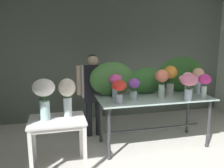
{
  "coord_description": "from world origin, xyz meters",
  "views": [
    {
      "loc": [
        -1.34,
        -1.88,
        1.87
      ],
      "look_at": [
        -0.52,
        1.4,
        1.2
      ],
      "focal_mm": 36.62,
      "sensor_mm": 36.0,
      "label": 1
    }
  ],
  "objects_px": {
    "vase_fuchsia_stock": "(115,83)",
    "vase_white_roses_tall": "(44,93)",
    "side_table_white": "(57,126)",
    "vase_blush_tulips": "(188,81)",
    "vase_scarlet_ranunculus": "(119,89)",
    "vase_rosy_freesia": "(189,83)",
    "vase_peach_peonies": "(198,78)",
    "vase_cream_lisianthus_tall": "(67,93)",
    "display_table_glass": "(154,105)",
    "florist": "(93,87)",
    "vase_coral_roses": "(162,80)",
    "vase_sunset_dahlias": "(170,77)",
    "vase_violet_anemones": "(134,87)",
    "vase_magenta_hydrangea": "(204,83)"
  },
  "relations": [
    {
      "from": "side_table_white",
      "to": "vase_coral_roses",
      "type": "xyz_separation_m",
      "value": [
        1.74,
        0.32,
        0.54
      ]
    },
    {
      "from": "vase_peach_peonies",
      "to": "vase_blush_tulips",
      "type": "height_order",
      "value": "vase_peach_peonies"
    },
    {
      "from": "vase_magenta_hydrangea",
      "to": "vase_blush_tulips",
      "type": "distance_m",
      "value": 0.27
    },
    {
      "from": "florist",
      "to": "vase_scarlet_ranunculus",
      "type": "relative_size",
      "value": 4.32
    },
    {
      "from": "vase_cream_lisianthus_tall",
      "to": "display_table_glass",
      "type": "bearing_deg",
      "value": 12.21
    },
    {
      "from": "vase_peach_peonies",
      "to": "vase_white_roses_tall",
      "type": "height_order",
      "value": "vase_peach_peonies"
    },
    {
      "from": "vase_violet_anemones",
      "to": "vase_white_roses_tall",
      "type": "bearing_deg",
      "value": -167.89
    },
    {
      "from": "display_table_glass",
      "to": "florist",
      "type": "distance_m",
      "value": 1.19
    },
    {
      "from": "vase_rosy_freesia",
      "to": "vase_white_roses_tall",
      "type": "bearing_deg",
      "value": -178.77
    },
    {
      "from": "florist",
      "to": "vase_scarlet_ranunculus",
      "type": "distance_m",
      "value": 0.94
    },
    {
      "from": "display_table_glass",
      "to": "vase_cream_lisianthus_tall",
      "type": "xyz_separation_m",
      "value": [
        -1.49,
        -0.32,
        0.37
      ]
    },
    {
      "from": "vase_cream_lisianthus_tall",
      "to": "florist",
      "type": "bearing_deg",
      "value": 61.38
    },
    {
      "from": "vase_white_roses_tall",
      "to": "side_table_white",
      "type": "bearing_deg",
      "value": -0.52
    },
    {
      "from": "vase_violet_anemones",
      "to": "vase_fuchsia_stock",
      "type": "height_order",
      "value": "vase_fuchsia_stock"
    },
    {
      "from": "vase_violet_anemones",
      "to": "vase_cream_lisianthus_tall",
      "type": "relative_size",
      "value": 0.64
    },
    {
      "from": "vase_violet_anemones",
      "to": "vase_scarlet_ranunculus",
      "type": "height_order",
      "value": "vase_scarlet_ranunculus"
    },
    {
      "from": "vase_violet_anemones",
      "to": "vase_blush_tulips",
      "type": "relative_size",
      "value": 0.84
    },
    {
      "from": "display_table_glass",
      "to": "vase_magenta_hydrangea",
      "type": "distance_m",
      "value": 0.91
    },
    {
      "from": "vase_blush_tulips",
      "to": "vase_scarlet_ranunculus",
      "type": "bearing_deg",
      "value": -173.98
    },
    {
      "from": "vase_violet_anemones",
      "to": "vase_scarlet_ranunculus",
      "type": "distance_m",
      "value": 0.34
    },
    {
      "from": "florist",
      "to": "vase_coral_roses",
      "type": "bearing_deg",
      "value": -34.35
    },
    {
      "from": "display_table_glass",
      "to": "vase_sunset_dahlias",
      "type": "relative_size",
      "value": 3.77
    },
    {
      "from": "vase_scarlet_ranunculus",
      "to": "vase_cream_lisianthus_tall",
      "type": "distance_m",
      "value": 0.79
    },
    {
      "from": "vase_coral_roses",
      "to": "florist",
      "type": "bearing_deg",
      "value": 145.65
    },
    {
      "from": "vase_violet_anemones",
      "to": "vase_fuchsia_stock",
      "type": "relative_size",
      "value": 0.89
    },
    {
      "from": "vase_white_roses_tall",
      "to": "vase_scarlet_ranunculus",
      "type": "bearing_deg",
      "value": 7.55
    },
    {
      "from": "vase_sunset_dahlias",
      "to": "vase_white_roses_tall",
      "type": "height_order",
      "value": "vase_sunset_dahlias"
    },
    {
      "from": "vase_peach_peonies",
      "to": "florist",
      "type": "bearing_deg",
      "value": 163.02
    },
    {
      "from": "display_table_glass",
      "to": "florist",
      "type": "xyz_separation_m",
      "value": [
        -0.96,
        0.65,
        0.24
      ]
    },
    {
      "from": "vase_violet_anemones",
      "to": "vase_magenta_hydrangea",
      "type": "relative_size",
      "value": 0.86
    },
    {
      "from": "display_table_glass",
      "to": "vase_white_roses_tall",
      "type": "distance_m",
      "value": 1.89
    },
    {
      "from": "vase_coral_roses",
      "to": "vase_cream_lisianthus_tall",
      "type": "distance_m",
      "value": 1.61
    },
    {
      "from": "vase_fuchsia_stock",
      "to": "vase_white_roses_tall",
      "type": "distance_m",
      "value": 1.24
    },
    {
      "from": "vase_magenta_hydrangea",
      "to": "vase_rosy_freesia",
      "type": "distance_m",
      "value": 0.33
    },
    {
      "from": "vase_peach_peonies",
      "to": "vase_cream_lisianthus_tall",
      "type": "bearing_deg",
      "value": -170.18
    },
    {
      "from": "vase_fuchsia_stock",
      "to": "vase_sunset_dahlias",
      "type": "bearing_deg",
      "value": 0.01
    },
    {
      "from": "display_table_glass",
      "to": "vase_violet_anemones",
      "type": "xyz_separation_m",
      "value": [
        -0.41,
        -0.08,
        0.36
      ]
    },
    {
      "from": "display_table_glass",
      "to": "vase_sunset_dahlias",
      "type": "distance_m",
      "value": 0.59
    },
    {
      "from": "florist",
      "to": "vase_fuchsia_stock",
      "type": "bearing_deg",
      "value": -61.7
    },
    {
      "from": "florist",
      "to": "vase_peach_peonies",
      "type": "height_order",
      "value": "florist"
    },
    {
      "from": "florist",
      "to": "vase_white_roses_tall",
      "type": "distance_m",
      "value": 1.35
    },
    {
      "from": "vase_fuchsia_stock",
      "to": "vase_rosy_freesia",
      "type": "distance_m",
      "value": 1.2
    },
    {
      "from": "vase_blush_tulips",
      "to": "side_table_white",
      "type": "bearing_deg",
      "value": -172.76
    },
    {
      "from": "vase_scarlet_ranunculus",
      "to": "vase_rosy_freesia",
      "type": "distance_m",
      "value": 1.15
    },
    {
      "from": "vase_magenta_hydrangea",
      "to": "vase_violet_anemones",
      "type": "bearing_deg",
      "value": 170.48
    },
    {
      "from": "vase_scarlet_ranunculus",
      "to": "florist",
      "type": "bearing_deg",
      "value": 106.06
    },
    {
      "from": "vase_sunset_dahlias",
      "to": "vase_rosy_freesia",
      "type": "height_order",
      "value": "vase_sunset_dahlias"
    },
    {
      "from": "display_table_glass",
      "to": "vase_coral_roses",
      "type": "relative_size",
      "value": 4.05
    },
    {
      "from": "vase_peach_peonies",
      "to": "vase_coral_roses",
      "type": "bearing_deg",
      "value": -169.14
    },
    {
      "from": "vase_rosy_freesia",
      "to": "vase_cream_lisianthus_tall",
      "type": "xyz_separation_m",
      "value": [
        -1.93,
        0.01,
        -0.07
      ]
    }
  ]
}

